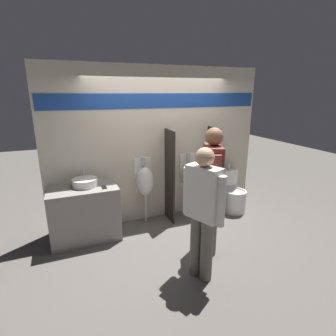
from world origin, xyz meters
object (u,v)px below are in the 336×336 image
at_px(cell_phone, 104,187).
at_px(person_with_lanyard, 212,186).
at_px(urinal_near_counter, 145,181).
at_px(urinal_far, 190,175).
at_px(person_in_vest, 203,210).
at_px(sink_basin, 85,182).
at_px(toilet, 233,196).

relative_size(cell_phone, person_with_lanyard, 0.08).
height_order(urinal_near_counter, urinal_far, same).
height_order(person_in_vest, person_with_lanyard, person_with_lanyard).
bearing_deg(sink_basin, urinal_far, 3.56).
distance_m(urinal_near_counter, urinal_far, 0.87).
bearing_deg(urinal_near_counter, cell_phone, -157.98).
relative_size(sink_basin, urinal_far, 0.33).
distance_m(sink_basin, person_in_vest, 1.97).
bearing_deg(urinal_near_counter, person_in_vest, -82.98).
bearing_deg(person_in_vest, urinal_near_counter, -17.08).
distance_m(cell_phone, urinal_far, 1.64).
xyz_separation_m(sink_basin, cell_phone, (0.26, -0.18, -0.05)).
bearing_deg(toilet, person_in_vest, -136.11).
bearing_deg(urinal_near_counter, sink_basin, -173.39).
bearing_deg(toilet, sink_basin, 178.35).
bearing_deg(urinal_far, person_with_lanyard, -102.47).
distance_m(sink_basin, person_with_lanyard, 1.94).
distance_m(sink_basin, urinal_far, 1.88).
bearing_deg(sink_basin, person_in_vest, -52.07).
xyz_separation_m(cell_phone, urinal_near_counter, (0.74, 0.30, -0.10)).
relative_size(toilet, person_in_vest, 0.56).
relative_size(sink_basin, cell_phone, 2.77).
height_order(cell_phone, person_with_lanyard, person_with_lanyard).
bearing_deg(sink_basin, person_with_lanyard, -34.41).
relative_size(urinal_far, person_in_vest, 0.71).
distance_m(urinal_far, toilet, 1.00).
relative_size(urinal_near_counter, person_with_lanyard, 0.65).
distance_m(cell_phone, person_in_vest, 1.66).
bearing_deg(person_with_lanyard, person_in_vest, 159.95).
bearing_deg(toilet, cell_phone, -177.58).
xyz_separation_m(cell_phone, person_in_vest, (0.95, -1.37, 0.06)).
relative_size(urinal_near_counter, toilet, 1.28).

